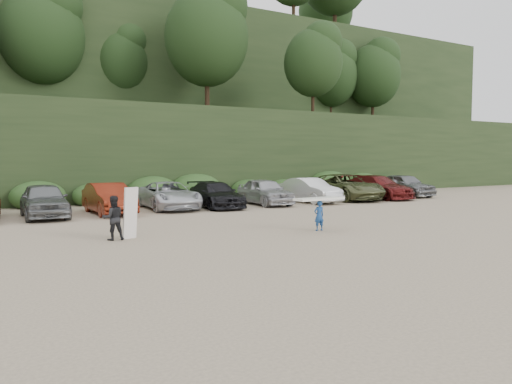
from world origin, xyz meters
TOP-DOWN VIEW (x-y plane):
  - ground at (0.00, 0.00)m, footprint 120.00×120.00m
  - hillside_backdrop at (-0.26, 35.93)m, footprint 90.00×41.50m
  - parked_cars at (1.45, 9.97)m, footprint 36.37×6.06m
  - child_surfer at (2.67, 0.29)m, footprint 2.06×0.68m
  - adult_surfer at (-4.33, 2.02)m, footprint 1.19×0.60m

SIDE VIEW (x-z plane):
  - ground at x=0.00m, z-range 0.00..0.00m
  - adult_surfer at x=-4.33m, z-range -0.12..1.60m
  - parked_cars at x=1.45m, z-range -0.07..1.56m
  - child_surfer at x=2.67m, z-range 0.22..1.43m
  - hillside_backdrop at x=-0.26m, z-range -2.78..25.22m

